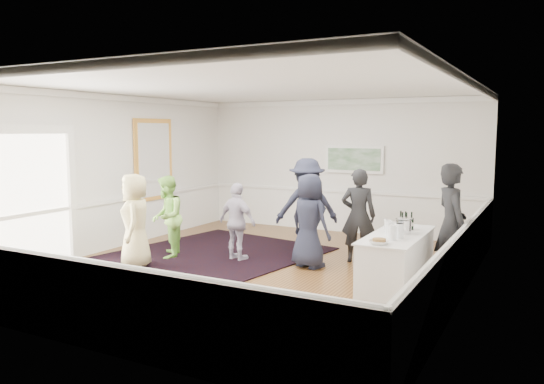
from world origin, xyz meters
The scene contains 23 objects.
floor centered at (0.00, 0.00, 0.00)m, with size 8.00×8.00×0.00m, color brown.
ceiling centered at (0.00, 0.00, 3.20)m, with size 7.00×8.00×0.02m, color white.
wall_left centered at (-3.50, 0.00, 1.60)m, with size 0.02×8.00×3.20m, color white.
wall_right centered at (3.50, 0.00, 1.60)m, with size 0.02×8.00×3.20m, color white.
wall_back centered at (0.00, 4.00, 1.60)m, with size 7.00×0.02×3.20m, color white.
wall_front centered at (0.00, -4.00, 1.60)m, with size 7.00×0.02×3.20m, color white.
wainscoting centered at (0.00, 0.00, 0.50)m, with size 7.00×8.00×1.00m, color white, non-canonical shape.
mirror centered at (-3.45, 1.30, 1.80)m, with size 0.05×1.25×1.85m.
doorway centered at (-3.45, -1.90, 1.42)m, with size 0.10×1.78×2.56m.
landscape_painting centered at (0.40, 3.95, 1.78)m, with size 1.44×0.06×0.66m.
area_rug centered at (-1.34, 0.20, 0.01)m, with size 3.46×4.54×0.02m, color black.
serving_table centered at (2.48, 0.06, 0.42)m, with size 0.79×2.07×0.84m.
bartender centered at (3.20, 0.63, 0.97)m, with size 0.71×0.46×1.94m, color black.
guest_tan centered at (-1.96, -0.99, 0.85)m, with size 0.83×0.54×1.70m, color #CBBD7F.
guest_green centered at (-1.96, -0.10, 0.80)m, with size 0.77×0.60×1.59m, color #88C950.
guest_lilac centered at (-0.63, 0.33, 0.74)m, with size 0.87×0.36×1.48m, color #BDB5CA.
guest_dark_a centered at (0.29, 1.48, 0.96)m, with size 1.24×0.71×1.91m, color #1B1E2E.
guest_dark_b centered at (1.43, 1.28, 0.88)m, with size 0.64×0.42×1.76m, color black.
guest_navy centered at (0.78, 0.50, 0.85)m, with size 0.83×0.54×1.70m, color #1B1E2E.
wine_bottles centered at (2.49, 0.52, 0.99)m, with size 0.26×0.20×0.31m.
juice_pitchers centered at (2.50, -0.21, 0.96)m, with size 0.35×0.53×0.24m.
ice_bucket centered at (2.55, 0.18, 0.95)m, with size 0.26×0.26×0.24m, color silver.
nut_bowl centered at (2.44, -0.78, 0.88)m, with size 0.29×0.29×0.08m.
Camera 1 is at (4.58, -8.08, 2.45)m, focal length 35.00 mm.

